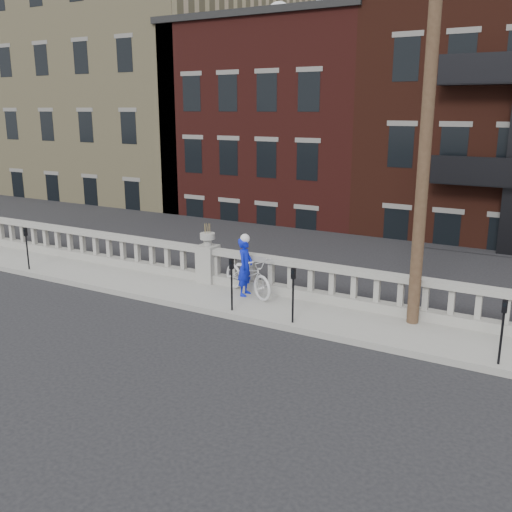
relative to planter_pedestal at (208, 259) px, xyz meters
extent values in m
plane|color=black|center=(0.00, -3.95, -0.83)|extent=(120.00, 120.00, 0.00)
cube|color=gray|center=(0.00, -0.95, -0.76)|extent=(32.00, 2.20, 0.15)
cube|color=gray|center=(0.00, 0.00, -0.56)|extent=(28.00, 0.34, 0.25)
cube|color=gray|center=(0.00, 0.00, 0.27)|extent=(28.00, 0.34, 0.16)
cube|color=gray|center=(0.00, 0.00, -0.13)|extent=(0.55, 0.55, 1.10)
cylinder|color=gray|center=(0.00, 0.00, 0.52)|extent=(0.24, 0.24, 0.20)
cylinder|color=gray|center=(0.00, 0.00, 0.70)|extent=(0.44, 0.44, 0.18)
cube|color=#605E59|center=(0.00, 0.35, -3.26)|extent=(36.00, 0.50, 5.15)
cube|color=black|center=(0.00, 22.00, -6.08)|extent=(80.00, 44.00, 0.50)
cube|color=#595651|center=(-2.00, 4.50, -3.83)|extent=(16.00, 7.00, 4.00)
cube|color=tan|center=(-17.00, 17.00, 4.17)|extent=(18.00, 16.00, 20.00)
cube|color=#411512|center=(-4.00, 16.00, 1.17)|extent=(10.00, 14.00, 14.00)
cube|color=black|center=(-4.00, 16.00, 8.32)|extent=(10.30, 14.30, 0.30)
cube|color=#38170F|center=(6.00, 16.00, 1.92)|extent=(10.00, 14.00, 15.50)
cylinder|color=#422D1E|center=(6.20, -0.35, 4.32)|extent=(0.28, 0.28, 10.00)
cylinder|color=black|center=(-5.73, -1.80, -0.13)|extent=(0.05, 0.05, 1.10)
cube|color=black|center=(-5.73, -1.80, 0.55)|extent=(0.10, 0.08, 0.26)
cube|color=black|center=(-5.73, -1.85, 0.59)|extent=(0.06, 0.01, 0.08)
cylinder|color=black|center=(1.97, -1.80, -0.13)|extent=(0.05, 0.05, 1.10)
cube|color=black|center=(1.97, -1.80, 0.55)|extent=(0.10, 0.08, 0.26)
cube|color=black|center=(1.97, -1.85, 0.59)|extent=(0.06, 0.01, 0.08)
cylinder|color=black|center=(3.70, -1.80, -0.13)|extent=(0.05, 0.05, 1.10)
cube|color=black|center=(3.70, -1.80, 0.55)|extent=(0.10, 0.08, 0.26)
cube|color=black|center=(3.70, -1.85, 0.59)|extent=(0.06, 0.01, 0.08)
cylinder|color=black|center=(8.33, -1.80, -0.13)|extent=(0.05, 0.05, 1.10)
cube|color=black|center=(8.33, -1.80, 0.55)|extent=(0.10, 0.08, 0.26)
cube|color=black|center=(8.33, -1.85, 0.59)|extent=(0.06, 0.01, 0.08)
imported|color=silver|center=(1.65, -0.46, -0.13)|extent=(2.21, 1.54, 1.10)
imported|color=#0D1CC6|center=(1.62, -0.56, 0.13)|extent=(0.48, 0.64, 1.62)
camera|label=1|loc=(9.36, -13.43, 4.32)|focal=40.00mm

